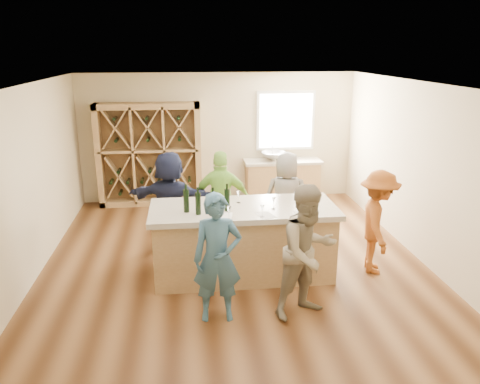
{
  "coord_description": "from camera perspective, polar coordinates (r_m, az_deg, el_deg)",
  "views": [
    {
      "loc": [
        -0.7,
        -6.7,
        3.3
      ],
      "look_at": [
        0.1,
        0.2,
        1.15
      ],
      "focal_mm": 35.0,
      "sensor_mm": 36.0,
      "label": 1
    }
  ],
  "objects": [
    {
      "name": "person_far_mid",
      "position": [
        7.9,
        -2.24,
        -0.97
      ],
      "size": [
        1.05,
        0.65,
        1.68
      ],
      "primitive_type": "imported",
      "rotation": [
        0.0,
        0.0,
        2.99
      ],
      "color": "#8CC64C",
      "rests_on": "floor"
    },
    {
      "name": "floor",
      "position": [
        7.53,
        -0.59,
        -9.24
      ],
      "size": [
        6.0,
        7.0,
        0.1
      ],
      "primitive_type": "cube",
      "color": "brown",
      "rests_on": "ground"
    },
    {
      "name": "wine_bottle_e",
      "position": [
        6.62,
        -1.58,
        -0.98
      ],
      "size": [
        0.1,
        0.1,
        0.31
      ],
      "primitive_type": "cylinder",
      "rotation": [
        0.0,
        0.0,
        -0.44
      ],
      "color": "black",
      "rests_on": "tasting_counter_top"
    },
    {
      "name": "wine_glass_c",
      "position": [
        6.52,
        7.49,
        -1.95
      ],
      "size": [
        0.08,
        0.08,
        0.2
      ],
      "primitive_type": "cone",
      "rotation": [
        0.0,
        0.0,
        0.06
      ],
      "color": "white",
      "rests_on": "tasting_counter_top"
    },
    {
      "name": "wine_bottle_b",
      "position": [
        6.49,
        -5.13,
        -1.41
      ],
      "size": [
        0.1,
        0.1,
        0.31
      ],
      "primitive_type": "cylinder",
      "rotation": [
        0.0,
        0.0,
        -0.32
      ],
      "color": "black",
      "rests_on": "tasting_counter_top"
    },
    {
      "name": "tasting_menu_c",
      "position": [
        6.59,
        7.99,
        -2.67
      ],
      "size": [
        0.28,
        0.35,
        0.0
      ],
      "primitive_type": "cube",
      "rotation": [
        0.0,
        0.0,
        0.13
      ],
      "color": "white",
      "rests_on": "tasting_counter_top"
    },
    {
      "name": "wine_glass_e",
      "position": [
        6.72,
        8.68,
        -1.47
      ],
      "size": [
        0.09,
        0.09,
        0.19
      ],
      "primitive_type": "cone",
      "rotation": [
        0.0,
        0.0,
        -0.26
      ],
      "color": "white",
      "rests_on": "tasting_counter_top"
    },
    {
      "name": "person_far_left",
      "position": [
        7.89,
        -8.46,
        -1.09
      ],
      "size": [
        1.67,
        1.01,
        1.7
      ],
      "primitive_type": "imported",
      "rotation": [
        0.0,
        0.0,
        2.84
      ],
      "color": "#191E38",
      "rests_on": "floor"
    },
    {
      "name": "back_counter_top",
      "position": [
        10.41,
        5.21,
        3.74
      ],
      "size": [
        1.7,
        0.62,
        0.06
      ],
      "primitive_type": "cube",
      "color": "#B2A691",
      "rests_on": "back_counter_base"
    },
    {
      "name": "person_near_left",
      "position": [
        5.8,
        -2.76,
        -8.07
      ],
      "size": [
        0.61,
        0.45,
        1.65
      ],
      "primitive_type": "imported",
      "rotation": [
        0.0,
        0.0,
        -0.02
      ],
      "color": "#335972",
      "rests_on": "floor"
    },
    {
      "name": "faucet",
      "position": [
        10.5,
        3.97,
        4.9
      ],
      "size": [
        0.02,
        0.02,
        0.3
      ],
      "primitive_type": "cylinder",
      "color": "silver",
      "rests_on": "back_counter_top"
    },
    {
      "name": "wine_glass_b",
      "position": [
        6.39,
        2.73,
        -2.41
      ],
      "size": [
        0.08,
        0.08,
        0.16
      ],
      "primitive_type": "cone",
      "rotation": [
        0.0,
        0.0,
        0.3
      ],
      "color": "white",
      "rests_on": "tasting_counter_top"
    },
    {
      "name": "wall_back",
      "position": [
        10.45,
        -2.69,
        6.71
      ],
      "size": [
        6.0,
        0.1,
        2.8
      ],
      "primitive_type": "cube",
      "color": "beige",
      "rests_on": "ground"
    },
    {
      "name": "tasting_menu_b",
      "position": [
        6.49,
        3.19,
        -2.84
      ],
      "size": [
        0.27,
        0.32,
        0.0
      ],
      "primitive_type": "cube",
      "rotation": [
        0.0,
        0.0,
        0.29
      ],
      "color": "white",
      "rests_on": "tasting_counter_top"
    },
    {
      "name": "tasting_counter_base",
      "position": [
        7.03,
        0.41,
        -6.3
      ],
      "size": [
        2.6,
        1.0,
        1.0
      ],
      "primitive_type": "cube",
      "color": "#A6804F",
      "rests_on": "floor"
    },
    {
      "name": "tasting_menu_a",
      "position": [
        6.45,
        -1.91,
        -2.93
      ],
      "size": [
        0.25,
        0.31,
        0.0
      ],
      "primitive_type": "cube",
      "rotation": [
        0.0,
        0.0,
        -0.17
      ],
      "color": "white",
      "rests_on": "tasting_counter_top"
    },
    {
      "name": "wall_front",
      "position": [
        3.75,
        5.27,
        -13.38
      ],
      "size": [
        6.0,
        0.1,
        2.8
      ],
      "primitive_type": "cube",
      "color": "beige",
      "rests_on": "ground"
    },
    {
      "name": "wall_left",
      "position": [
        7.35,
        -24.99,
        0.56
      ],
      "size": [
        0.1,
        7.0,
        2.8
      ],
      "primitive_type": "cube",
      "color": "beige",
      "rests_on": "ground"
    },
    {
      "name": "wine_rack",
      "position": [
        10.24,
        -10.98,
        4.48
      ],
      "size": [
        2.2,
        0.45,
        2.2
      ],
      "primitive_type": "cube",
      "color": "#A6804F",
      "rests_on": "floor"
    },
    {
      "name": "wine_glass_f",
      "position": [
        6.97,
        -0.19,
        -0.6
      ],
      "size": [
        0.07,
        0.07,
        0.18
      ],
      "primitive_type": "cone",
      "color": "white",
      "rests_on": "tasting_counter_top"
    },
    {
      "name": "person_server",
      "position": [
        7.32,
        16.42,
        -3.54
      ],
      "size": [
        0.72,
        1.12,
        1.59
      ],
      "primitive_type": "imported",
      "rotation": [
        0.0,
        0.0,
        1.32
      ],
      "color": "#994C19",
      "rests_on": "floor"
    },
    {
      "name": "tasting_counter_top",
      "position": [
        6.83,
        0.42,
        -2.14
      ],
      "size": [
        2.72,
        1.12,
        0.08
      ],
      "primitive_type": "cube",
      "color": "#B2A691",
      "rests_on": "tasting_counter_base"
    },
    {
      "name": "wine_glass_d",
      "position": [
        6.72,
        4.1,
        -1.44
      ],
      "size": [
        0.08,
        0.08,
        0.16
      ],
      "primitive_type": "cone",
      "rotation": [
        0.0,
        0.0,
        0.36
      ],
      "color": "white",
      "rests_on": "tasting_counter_top"
    },
    {
      "name": "back_counter_base",
      "position": [
        10.52,
        5.15,
        1.3
      ],
      "size": [
        1.6,
        0.58,
        0.86
      ],
      "primitive_type": "cube",
      "color": "#A6804F",
      "rests_on": "floor"
    },
    {
      "name": "person_near_right",
      "position": [
        5.93,
        8.32,
        -7.22
      ],
      "size": [
        0.96,
        0.77,
        1.73
      ],
      "primitive_type": "imported",
      "rotation": [
        0.0,
        0.0,
        0.42
      ],
      "color": "gray",
      "rests_on": "floor"
    },
    {
      "name": "wine_bottle_a",
      "position": [
        6.6,
        -6.57,
        -1.08
      ],
      "size": [
        0.1,
        0.1,
        0.33
      ],
      "primitive_type": "cylinder",
      "rotation": [
        0.0,
        0.0,
        0.34
      ],
      "color": "black",
      "rests_on": "tasting_counter_top"
    },
    {
      "name": "wall_right",
      "position": [
        7.91,
        21.93,
        2.04
      ],
      "size": [
        0.1,
        7.0,
        2.8
      ],
      "primitive_type": "cube",
      "color": "beige",
      "rests_on": "ground"
    },
    {
      "name": "window_frame",
      "position": [
        10.52,
        5.58,
        8.65
      ],
      "size": [
        1.3,
        0.06,
        1.3
      ],
      "primitive_type": "cube",
      "color": "white",
      "rests_on": "wall_back"
    },
    {
      "name": "wine_bottle_d",
      "position": [
        6.47,
        -3.29,
        -1.45
      ],
      "size": [
        0.1,
        0.1,
        0.31
      ],
      "primitive_type": "cylinder",
      "rotation": [
        0.0,
        0.0,
        -0.35
      ],
      "color": "black",
      "rests_on": "tasting_counter_top"
    },
    {
      "name": "sink",
      "position": [
        10.34,
        4.14,
        4.38
      ],
      "size": [
        0.54,
        0.54,
        0.19
      ],
      "primitive_type": "imported",
      "color": "silver",
      "rests_on": "back_counter_top"
    },
    {
      "name": "window_pane",
      "position": [
        10.49,
        5.62,
        8.62
      ],
      "size": [
        1.18,
        0.01,
        1.18
      ],
      "primitive_type": "cube",
      "color": "white",
      "rests_on": "wall_back"
    },
    {
      "name": "ceiling",
      "position": [
        6.75,
        -0.66,
        13.37
      ],
      "size": [
        6.0,
        7.0,
        0.1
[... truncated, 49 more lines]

